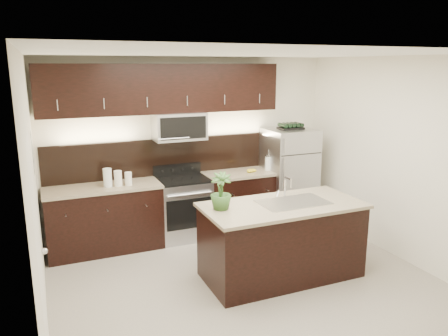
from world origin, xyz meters
The scene contains 12 objects.
ground centered at (0.00, 0.00, 0.00)m, with size 4.50×4.50×0.00m, color gray.
room_walls centered at (-0.11, -0.04, 1.70)m, with size 4.52×4.02×2.71m.
counter_run centered at (-0.46, 1.69, 0.47)m, with size 3.51×0.65×0.94m.
upper_fixtures centered at (-0.43, 1.84, 2.14)m, with size 3.49×0.40×1.66m.
island centered at (0.48, 0.02, 0.47)m, with size 1.96×0.96×0.94m.
sink_faucet centered at (0.63, 0.03, 0.96)m, with size 0.84×0.50×0.28m.
refrigerator centered at (1.55, 1.63, 0.79)m, with size 0.76×0.69×1.58m, color #B2B2B7.
wine_rack centered at (1.55, 1.63, 1.62)m, with size 0.39×0.24×0.09m.
plant centered at (-0.28, 0.14, 1.16)m, with size 0.24×0.24×0.44m, color #2E5321.
canisters centered at (-1.24, 1.63, 1.05)m, with size 0.39×0.14×0.26m.
french_press centered at (1.17, 1.64, 1.06)m, with size 0.11×0.11×0.33m.
bananas centered at (0.80, 1.61, 0.97)m, with size 0.17×0.13×0.05m, color gold.
Camera 1 is at (-2.14, -4.34, 2.58)m, focal length 35.00 mm.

